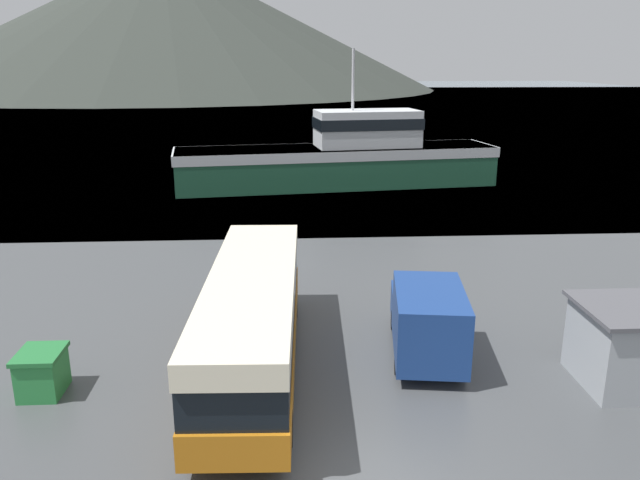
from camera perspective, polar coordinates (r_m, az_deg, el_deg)
water_surface at (r=152.11m, az=-2.67°, el=12.77°), size 240.00×240.00×0.00m
hill_backdrop at (r=210.05m, az=-13.97°, el=18.85°), size 166.29×166.29×40.74m
tour_bus at (r=19.00m, az=-6.16°, el=-6.92°), size 2.95×11.44×3.08m
delivery_van at (r=20.23m, az=9.79°, el=-7.07°), size 2.80×5.54×2.38m
fishing_boat at (r=46.95m, az=1.98°, el=7.59°), size 24.22×8.24×9.91m
storage_bin at (r=19.68m, az=-24.07°, el=-10.98°), size 1.22×1.45×1.29m
dock_kiosk at (r=20.41m, az=26.69°, el=-8.58°), size 3.16×2.91×2.42m
small_boat at (r=56.39m, az=12.56°, el=6.95°), size 3.84×5.79×0.91m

